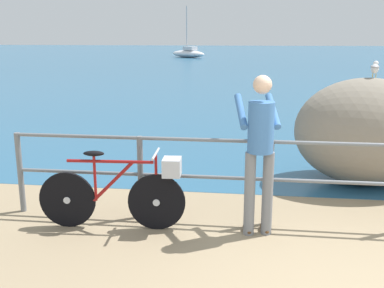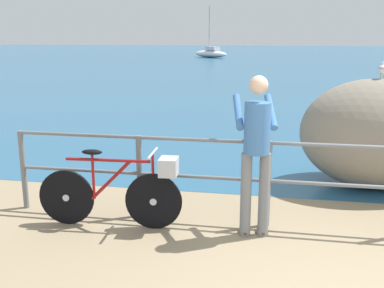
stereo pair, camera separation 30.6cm
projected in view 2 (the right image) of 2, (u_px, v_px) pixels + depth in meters
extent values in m
cube|color=#937F60|center=(291.00, 81.00, 22.52)|extent=(120.00, 120.00, 0.10)
cube|color=#285B7F|center=(284.00, 55.00, 49.14)|extent=(120.00, 90.00, 0.01)
cylinder|color=slate|center=(23.00, 170.00, 5.76)|extent=(0.07, 0.07, 1.02)
cylinder|color=slate|center=(140.00, 177.00, 5.49)|extent=(0.07, 0.07, 1.02)
cylinder|color=slate|center=(268.00, 184.00, 5.22)|extent=(0.07, 0.07, 1.02)
cylinder|color=slate|center=(341.00, 146.00, 4.96)|extent=(7.69, 0.04, 0.04)
cylinder|color=slate|center=(337.00, 185.00, 5.07)|extent=(7.69, 0.04, 0.04)
cylinder|color=black|center=(67.00, 197.00, 5.31)|extent=(0.66, 0.07, 0.66)
cylinder|color=#B7BCC6|center=(67.00, 197.00, 5.31)|extent=(0.08, 0.06, 0.08)
cylinder|color=black|center=(154.00, 201.00, 5.18)|extent=(0.66, 0.07, 0.66)
cylinder|color=#B7BCC6|center=(154.00, 201.00, 5.18)|extent=(0.08, 0.06, 0.08)
cylinder|color=maroon|center=(108.00, 160.00, 5.13)|extent=(0.99, 0.09, 0.04)
cylinder|color=maroon|center=(111.00, 180.00, 5.18)|extent=(0.50, 0.07, 0.50)
cylinder|color=maroon|center=(93.00, 177.00, 5.20)|extent=(0.03, 0.03, 0.53)
ellipsoid|color=black|center=(92.00, 152.00, 5.13)|extent=(0.25, 0.11, 0.06)
cylinder|color=maroon|center=(153.00, 178.00, 5.11)|extent=(0.03, 0.03, 0.57)
cylinder|color=#B7BCC6|center=(153.00, 153.00, 5.05)|extent=(0.06, 0.48, 0.03)
cube|color=#B7BCC6|center=(169.00, 167.00, 5.06)|extent=(0.21, 0.25, 0.20)
cylinder|color=slate|center=(246.00, 195.00, 4.96)|extent=(0.12, 0.12, 0.95)
ellipsoid|color=#513319|center=(244.00, 230.00, 5.12)|extent=(0.15, 0.27, 0.08)
cylinder|color=slate|center=(264.00, 195.00, 4.96)|extent=(0.12, 0.12, 0.95)
ellipsoid|color=#513319|center=(262.00, 229.00, 5.12)|extent=(0.15, 0.27, 0.08)
cylinder|color=#3F72B2|center=(257.00, 128.00, 4.78)|extent=(0.28, 0.28, 0.55)
sphere|color=beige|center=(259.00, 85.00, 4.68)|extent=(0.20, 0.20, 0.20)
cylinder|color=#3F72B2|center=(238.00, 112.00, 4.98)|extent=(0.18, 0.52, 0.34)
cylinder|color=#3F72B2|center=(271.00, 112.00, 4.98)|extent=(0.18, 0.52, 0.34)
ellipsoid|color=gray|center=(373.00, 134.00, 6.55)|extent=(2.08, 1.62, 1.58)
cylinder|color=gold|center=(381.00, 76.00, 6.41)|extent=(0.01, 0.01, 0.06)
cylinder|color=gold|center=(384.00, 76.00, 6.39)|extent=(0.01, 0.01, 0.06)
ellipsoid|color=white|center=(383.00, 70.00, 6.38)|extent=(0.18, 0.28, 0.13)
ellipsoid|color=#9E9EA3|center=(383.00, 67.00, 6.36)|extent=(0.19, 0.27, 0.06)
sphere|color=white|center=(384.00, 64.00, 6.47)|extent=(0.08, 0.08, 0.08)
ellipsoid|color=white|center=(210.00, 54.00, 44.37)|extent=(4.20, 3.83, 0.70)
cube|color=silver|center=(213.00, 48.00, 44.02)|extent=(1.51, 1.45, 0.36)
cylinder|color=#B2B2B7|center=(209.00, 28.00, 43.95)|extent=(0.10, 0.10, 4.20)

